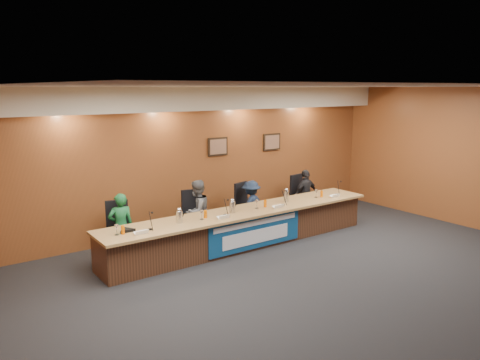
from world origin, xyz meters
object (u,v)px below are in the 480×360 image
object	(u,v)px
panelist_c	(251,206)
office_chair_d	(303,199)
panelist_b	(197,212)
carafe_right	(286,196)
carafe_left	(179,217)
carafe_mid	(232,207)
banner	(256,232)
panelist_a	(121,227)
office_chair_a	(119,233)
dais_body	(244,229)
panelist_d	(306,195)
speakerphone	(126,230)
office_chair_b	(195,219)
office_chair_c	(248,209)

from	to	relation	value
panelist_c	office_chair_d	size ratio (longest dim) A/B	2.41
panelist_b	carafe_right	bearing A→B (deg)	137.80
panelist_c	carafe_left	size ratio (longest dim) A/B	5.31
carafe_mid	carafe_right	world-z (taller)	carafe_right
banner	panelist_c	size ratio (longest dim) A/B	1.90
panelist_a	office_chair_a	xyz separation A→B (m)	(0.00, 0.10, -0.16)
office_chair_a	carafe_left	distance (m)	1.25
carafe_left	carafe_right	world-z (taller)	carafe_right
dais_body	carafe_left	bearing A→B (deg)	-177.77
panelist_d	dais_body	bearing A→B (deg)	14.79
panelist_c	speakerphone	distance (m)	3.29
panelist_c	office_chair_a	world-z (taller)	panelist_c
panelist_a	carafe_mid	bearing A→B (deg)	171.11
dais_body	office_chair_d	world-z (taller)	dais_body
panelist_b	carafe_left	world-z (taller)	panelist_b
panelist_b	office_chair_b	xyz separation A→B (m)	(0.00, 0.10, -0.18)
office_chair_b	panelist_c	bearing A→B (deg)	6.25
dais_body	panelist_b	world-z (taller)	panelist_b
panelist_c	office_chair_a	bearing A→B (deg)	-18.25
dais_body	panelist_a	bearing A→B (deg)	163.35
panelist_b	carafe_left	size ratio (longest dim) A/B	6.11
banner	panelist_c	world-z (taller)	panelist_c
banner	panelist_a	distance (m)	2.59
panelist_c	dais_body	bearing A→B (deg)	28.10
carafe_right	office_chair_b	bearing A→B (deg)	157.01
banner	office_chair_d	size ratio (longest dim) A/B	4.58
panelist_d	office_chair_a	bearing A→B (deg)	-2.77
dais_body	office_chair_a	world-z (taller)	dais_body
panelist_a	panelist_d	distance (m)	4.70
panelist_a	carafe_mid	size ratio (longest dim) A/B	5.61
banner	carafe_right	bearing A→B (deg)	20.64
panelist_a	carafe_right	distance (m)	3.55
panelist_a	office_chair_c	size ratio (longest dim) A/B	2.66
dais_body	speakerphone	size ratio (longest dim) A/B	18.75
panelist_a	panelist_c	xyz separation A→B (m)	(3.03, 0.00, -0.06)
carafe_right	speakerphone	xyz separation A→B (m)	(-3.65, -0.02, -0.10)
banner	speakerphone	size ratio (longest dim) A/B	6.88
dais_body	panelist_b	size ratio (longest dim) A/B	4.51
office_chair_d	carafe_mid	world-z (taller)	carafe_mid
office_chair_b	carafe_right	bearing A→B (deg)	-12.63
panelist_b	panelist_c	xyz separation A→B (m)	(1.39, 0.00, -0.09)
office_chair_d	carafe_right	xyz separation A→B (m)	(-1.22, -0.78, 0.39)
panelist_a	panelist_d	world-z (taller)	panelist_a
panelist_b	office_chair_c	size ratio (longest dim) A/B	2.77
carafe_mid	dais_body	bearing A→B (deg)	7.99
banner	panelist_d	distance (m)	2.63
panelist_b	carafe_mid	xyz separation A→B (m)	(0.37, -0.74, 0.20)
panelist_b	carafe_mid	distance (m)	0.85
carafe_right	panelist_b	bearing A→B (deg)	159.71
office_chair_b	office_chair_c	bearing A→B (deg)	10.35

